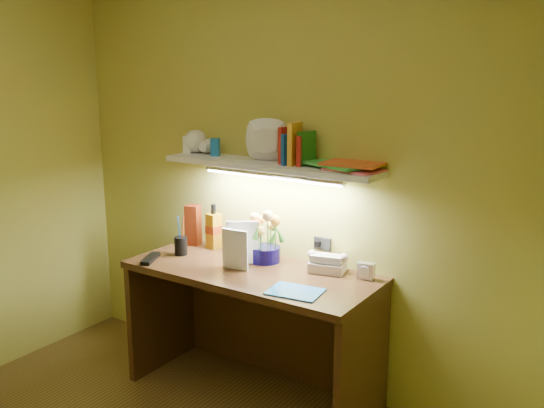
# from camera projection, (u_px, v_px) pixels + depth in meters

# --- Properties ---
(desk) EXTENTS (1.40, 0.60, 0.75)m
(desk) POSITION_uv_depth(u_px,v_px,m) (252.00, 333.00, 3.38)
(desk) COLOR #39240F
(desk) RESTS_ON ground
(flower_bouquet) EXTENTS (0.21, 0.21, 0.30)m
(flower_bouquet) POSITION_uv_depth(u_px,v_px,m) (265.00, 236.00, 3.40)
(flower_bouquet) COLOR #080538
(flower_bouquet) RESTS_ON desk
(telephone) EXTENTS (0.21, 0.18, 0.11)m
(telephone) POSITION_uv_depth(u_px,v_px,m) (328.00, 262.00, 3.25)
(telephone) COLOR beige
(telephone) RESTS_ON desk
(desk_clock) EXTENTS (0.09, 0.05, 0.09)m
(desk_clock) POSITION_uv_depth(u_px,v_px,m) (366.00, 271.00, 3.14)
(desk_clock) COLOR silver
(desk_clock) RESTS_ON desk
(whisky_bottle) EXTENTS (0.08, 0.08, 0.27)m
(whisky_bottle) POSITION_uv_depth(u_px,v_px,m) (214.00, 226.00, 3.66)
(whisky_bottle) COLOR #B87A0B
(whisky_bottle) RESTS_ON desk
(whisky_box) EXTENTS (0.10, 0.10, 0.25)m
(whisky_box) POSITION_uv_depth(u_px,v_px,m) (193.00, 225.00, 3.73)
(whisky_box) COLOR #581907
(whisky_box) RESTS_ON desk
(pen_cup) EXTENTS (0.08, 0.08, 0.18)m
(pen_cup) POSITION_uv_depth(u_px,v_px,m) (181.00, 240.00, 3.53)
(pen_cup) COLOR black
(pen_cup) RESTS_ON desk
(art_card) EXTENTS (0.18, 0.10, 0.18)m
(art_card) POSITION_uv_depth(u_px,v_px,m) (244.00, 239.00, 3.54)
(art_card) COLOR silver
(art_card) RESTS_ON desk
(tv_remote) EXTENTS (0.13, 0.20, 0.02)m
(tv_remote) POSITION_uv_depth(u_px,v_px,m) (150.00, 259.00, 3.44)
(tv_remote) COLOR black
(tv_remote) RESTS_ON desk
(blue_folder) EXTENTS (0.28, 0.22, 0.01)m
(blue_folder) POSITION_uv_depth(u_px,v_px,m) (295.00, 292.00, 2.96)
(blue_folder) COLOR blue
(blue_folder) RESTS_ON desk
(desk_book_a) EXTENTS (0.17, 0.12, 0.25)m
(desk_book_a) POSITION_uv_depth(u_px,v_px,m) (226.00, 243.00, 3.36)
(desk_book_a) COLOR beige
(desk_book_a) RESTS_ON desk
(desk_book_b) EXTENTS (0.16, 0.03, 0.22)m
(desk_book_b) POSITION_uv_depth(u_px,v_px,m) (222.00, 247.00, 3.32)
(desk_book_b) COLOR white
(desk_book_b) RESTS_ON desk
(wall_shelf) EXTENTS (1.31, 0.38, 0.26)m
(wall_shelf) POSITION_uv_depth(u_px,v_px,m) (269.00, 158.00, 3.32)
(wall_shelf) COLOR white
(wall_shelf) RESTS_ON ground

